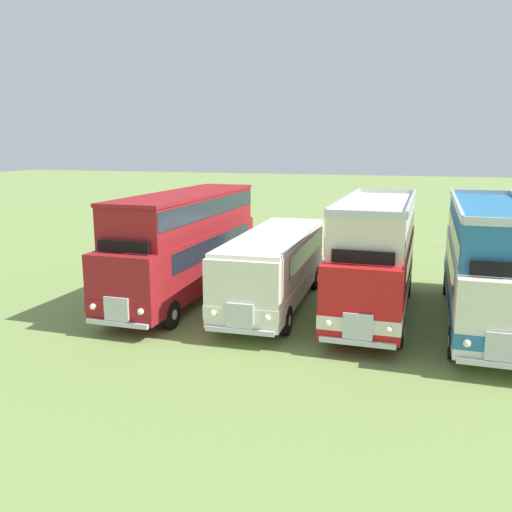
# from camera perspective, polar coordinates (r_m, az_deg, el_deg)

# --- Properties ---
(ground_plane) EXTENTS (200.00, 200.00, 0.00)m
(ground_plane) POSITION_cam_1_polar(r_m,az_deg,el_deg) (21.55, 12.33, -5.93)
(ground_plane) COLOR #7A934C
(bus_first_in_row) EXTENTS (2.70, 11.05, 4.49)m
(bus_first_in_row) POSITION_cam_1_polar(r_m,az_deg,el_deg) (22.91, -7.39, 1.66)
(bus_first_in_row) COLOR maroon
(bus_first_in_row) RESTS_ON ground
(bus_second_in_row) EXTENTS (3.03, 9.96, 2.99)m
(bus_second_in_row) POSITION_cam_1_polar(r_m,az_deg,el_deg) (21.61, 2.05, -0.81)
(bus_second_in_row) COLOR silver
(bus_second_in_row) RESTS_ON ground
(bus_third_in_row) EXTENTS (2.65, 9.72, 4.52)m
(bus_third_in_row) POSITION_cam_1_polar(r_m,az_deg,el_deg) (20.89, 12.58, 0.17)
(bus_third_in_row) COLOR red
(bus_third_in_row) RESTS_ON ground
(bus_fourth_in_row) EXTENTS (2.65, 11.15, 4.52)m
(bus_fourth_in_row) POSITION_cam_1_polar(r_m,az_deg,el_deg) (21.14, 23.31, -0.35)
(bus_fourth_in_row) COLOR silver
(bus_fourth_in_row) RESTS_ON ground
(rope_fence_line) EXTENTS (21.82, 0.08, 1.05)m
(rope_fence_line) POSITION_cam_1_polar(r_m,az_deg,el_deg) (31.51, 14.36, 0.80)
(rope_fence_line) COLOR #8C704C
(rope_fence_line) RESTS_ON ground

